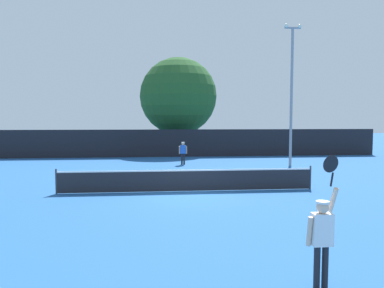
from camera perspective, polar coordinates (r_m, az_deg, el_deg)
name	(u,v)px	position (r m, az deg, el deg)	size (l,w,h in m)	color
ground_plane	(187,191)	(15.79, -0.73, -7.60)	(120.00, 120.00, 0.00)	#235693
tennis_net	(187,180)	(15.69, -0.73, -5.77)	(11.28, 0.08, 1.07)	#232328
perimeter_fence	(174,143)	(29.94, -2.96, 0.14)	(35.33, 0.12, 2.31)	black
player_serving	(322,230)	(7.26, 20.14, -12.89)	(0.68, 0.39, 2.51)	white
player_receiving	(183,151)	(24.73, -1.45, -1.13)	(0.57, 0.23, 1.58)	blue
tennis_ball	(244,183)	(17.74, 8.35, -6.24)	(0.07, 0.07, 0.07)	#CCE033
light_pole	(292,87)	(25.05, 15.68, 8.78)	(1.18, 0.28, 9.49)	gray
large_tree	(178,96)	(34.39, -2.20, 7.65)	(7.35, 7.35, 9.04)	brown
parked_car_near	(94,144)	(36.08, -15.46, 0.06)	(2.18, 4.32, 1.69)	white
parked_car_mid	(145,141)	(38.75, -7.48, 0.43)	(2.36, 4.39, 1.69)	#B7B7BC
parked_car_far	(270,142)	(37.83, 12.34, 0.29)	(2.13, 4.30, 1.69)	navy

